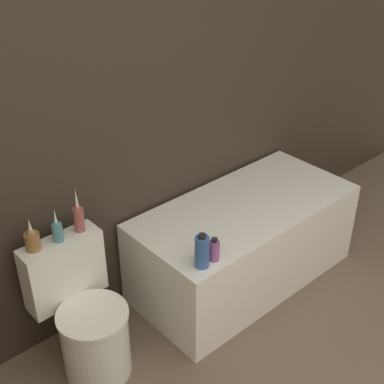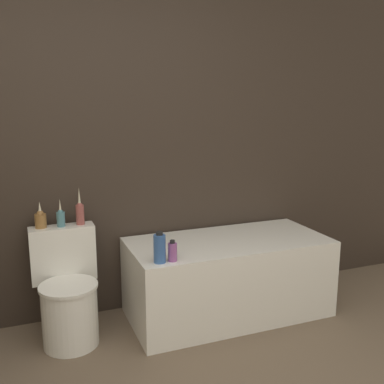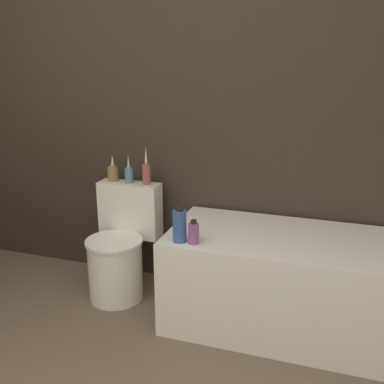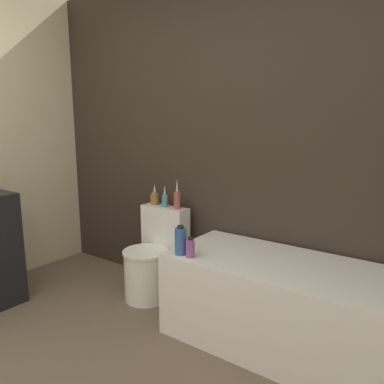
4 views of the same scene
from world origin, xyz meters
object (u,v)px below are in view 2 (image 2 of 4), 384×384
object	(u,v)px
bathtub	(228,276)
vase_bronze	(80,212)
vase_gold	(40,219)
shampoo_bottle_short	(173,252)
vase_silver	(61,217)
shampoo_bottle_tall	(160,248)
toilet	(68,295)

from	to	relation	value
bathtub	vase_bronze	xyz separation A→B (m)	(-1.01, 0.23, 0.53)
vase_gold	shampoo_bottle_short	bearing A→B (deg)	-33.97
vase_bronze	vase_silver	bearing A→B (deg)	-178.14
vase_bronze	shampoo_bottle_tall	world-z (taller)	vase_bronze
vase_bronze	shampoo_bottle_short	bearing A→B (deg)	-44.94
bathtub	vase_silver	size ratio (longest dim) A/B	7.63
vase_silver	shampoo_bottle_short	size ratio (longest dim) A/B	1.38
toilet	shampoo_bottle_short	xyz separation A→B (m)	(0.62, -0.31, 0.32)
vase_silver	shampoo_bottle_tall	size ratio (longest dim) A/B	0.95
vase_silver	vase_bronze	distance (m)	0.13
vase_silver	shampoo_bottle_tall	distance (m)	0.73
vase_silver	shampoo_bottle_tall	bearing A→B (deg)	-41.93
bathtub	shampoo_bottle_short	world-z (taller)	shampoo_bottle_short
vase_silver	shampoo_bottle_short	world-z (taller)	vase_silver
shampoo_bottle_short	bathtub	bearing A→B (deg)	26.62
vase_silver	shampoo_bottle_short	distance (m)	0.80
vase_silver	bathtub	bearing A→B (deg)	-11.33
shampoo_bottle_tall	shampoo_bottle_short	world-z (taller)	shampoo_bottle_tall
vase_gold	vase_silver	xyz separation A→B (m)	(0.13, -0.02, 0.00)
bathtub	vase_gold	bearing A→B (deg)	169.06
vase_gold	vase_silver	bearing A→B (deg)	-7.42
toilet	vase_silver	xyz separation A→B (m)	(0.00, 0.17, 0.48)
toilet	vase_bronze	distance (m)	0.55
vase_gold	shampoo_bottle_short	size ratio (longest dim) A/B	1.31
vase_gold	vase_bronze	world-z (taller)	vase_bronze
vase_silver	vase_bronze	xyz separation A→B (m)	(0.13, 0.00, 0.02)
vase_bronze	bathtub	bearing A→B (deg)	-12.95
bathtub	vase_silver	distance (m)	1.26
vase_bronze	toilet	bearing A→B (deg)	-125.77
bathtub	vase_bronze	distance (m)	1.16
toilet	shampoo_bottle_short	distance (m)	0.76
bathtub	vase_silver	bearing A→B (deg)	168.67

